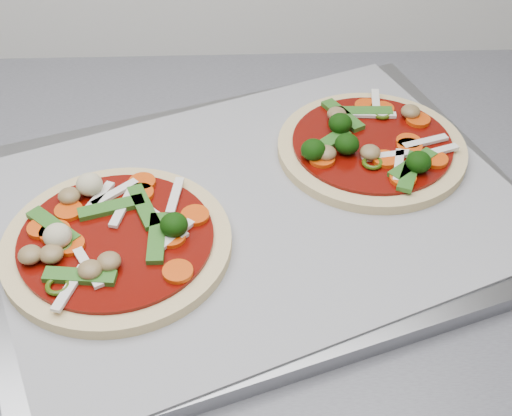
{
  "coord_description": "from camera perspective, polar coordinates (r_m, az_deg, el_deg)",
  "views": [
    {
      "loc": [
        -0.41,
        0.81,
        1.35
      ],
      "look_at": [
        -0.4,
        1.28,
        0.93
      ],
      "focal_mm": 50.0,
      "sensor_mm": 36.0,
      "label": 1
    }
  ],
  "objects": [
    {
      "name": "baking_tray",
      "position": [
        0.66,
        -0.02,
        -0.34
      ],
      "size": [
        0.58,
        0.5,
        0.02
      ],
      "primitive_type": "cube",
      "rotation": [
        0.0,
        0.0,
        0.33
      ],
      "color": "gray",
      "rests_on": "countertop"
    },
    {
      "name": "parchment",
      "position": [
        0.66,
        -0.02,
        0.24
      ],
      "size": [
        0.56,
        0.49,
        0.0
      ],
      "primitive_type": "cube",
      "rotation": [
        0.0,
        0.0,
        0.39
      ],
      "color": "#99989D",
      "rests_on": "baking_tray"
    },
    {
      "name": "pizza_left",
      "position": [
        0.62,
        -11.3,
        -2.53
      ],
      "size": [
        0.27,
        0.27,
        0.03
      ],
      "rotation": [
        0.0,
        0.0,
        0.65
      ],
      "color": "#DFC487",
      "rests_on": "parchment"
    },
    {
      "name": "pizza_right",
      "position": [
        0.72,
        9.18,
        4.94
      ],
      "size": [
        0.26,
        0.26,
        0.03
      ],
      "rotation": [
        0.0,
        0.0,
        0.76
      ],
      "color": "#DFC487",
      "rests_on": "parchment"
    }
  ]
}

